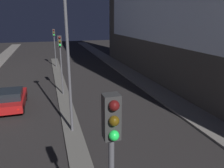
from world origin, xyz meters
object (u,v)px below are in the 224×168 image
Objects in this scene: traffic_light_near at (112,159)px; street_lamp at (66,20)px; traffic_light_far at (54,40)px; traffic_light_mid at (60,52)px; car_left_lane at (11,99)px.

traffic_light_near is 0.55× the size of street_lamp.
traffic_light_far is at bearing 90.00° from traffic_light_near.
traffic_light_mid is at bearing 90.00° from traffic_light_near.
traffic_light_near is at bearing -90.00° from traffic_light_far.
traffic_light_near and traffic_light_mid have the same top height.
traffic_light_near is 14.96m from traffic_light_mid.
traffic_light_mid is 1.00× the size of traffic_light_far.
car_left_lane is (-3.91, 4.95, -5.66)m from street_lamp.
street_lamp is 2.14× the size of car_left_lane.
street_lamp is at bearing -90.00° from traffic_light_far.
traffic_light_mid is 7.24m from street_lamp.
traffic_light_far is (0.00, 26.81, 0.00)m from traffic_light_near.
traffic_light_near is 8.61m from street_lamp.
traffic_light_near is 26.81m from traffic_light_far.
traffic_light_mid is 11.85m from traffic_light_far.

